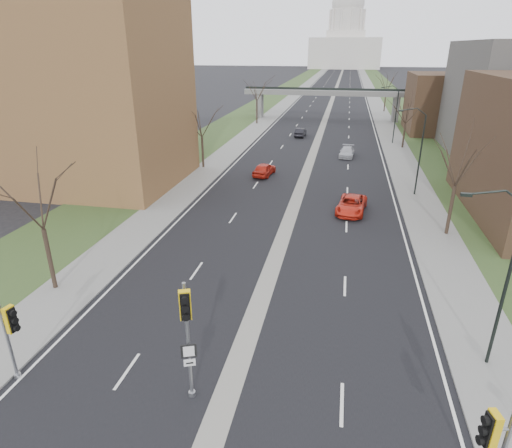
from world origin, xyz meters
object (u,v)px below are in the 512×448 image
(signal_pole_right, at_px, (510,427))
(car_left_far, at_px, (301,132))
(car_right_near, at_px, (352,205))
(car_left_near, at_px, (264,169))
(car_right_mid, at_px, (347,152))
(signal_pole_median, at_px, (187,325))

(signal_pole_right, xyz_separation_m, car_left_far, (-12.77, 62.75, -3.18))
(signal_pole_right, bearing_deg, car_right_near, 83.74)
(car_left_near, bearing_deg, car_right_mid, -121.57)
(car_left_far, distance_m, car_right_mid, 15.39)
(car_right_mid, bearing_deg, signal_pole_right, -80.28)
(signal_pole_right, relative_size, car_left_far, 1.38)
(signal_pole_right, bearing_deg, car_right_mid, 80.55)
(signal_pole_right, distance_m, car_left_far, 64.11)
(car_left_near, xyz_separation_m, car_right_mid, (9.53, 11.59, -0.10))
(signal_pole_median, distance_m, signal_pole_right, 11.34)
(car_left_near, bearing_deg, signal_pole_right, 118.70)
(car_right_near, bearing_deg, signal_pole_right, -73.73)
(signal_pole_median, xyz_separation_m, car_right_mid, (6.12, 46.80, -3.31))
(signal_pole_median, xyz_separation_m, car_left_far, (-1.76, 60.03, -3.27))
(signal_pole_right, bearing_deg, signal_pole_median, 151.04)
(car_left_near, bearing_deg, car_right_near, 142.08)
(signal_pole_median, height_order, car_right_mid, signal_pole_median)
(car_left_far, relative_size, car_right_near, 0.81)
(car_left_near, relative_size, car_left_far, 1.05)
(car_right_near, height_order, car_right_mid, car_right_near)
(car_right_near, distance_m, car_right_mid, 22.04)
(car_right_near, bearing_deg, car_left_far, 110.98)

